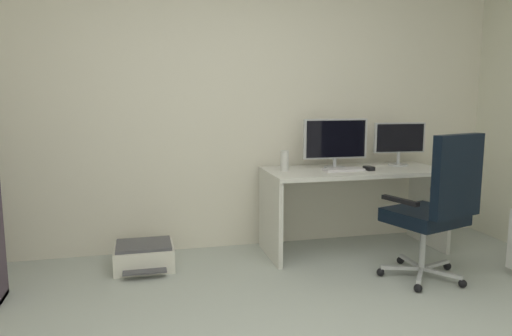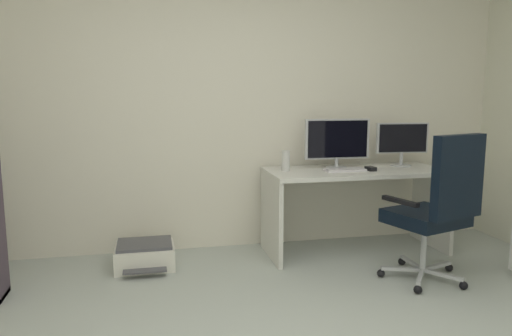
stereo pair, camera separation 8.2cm
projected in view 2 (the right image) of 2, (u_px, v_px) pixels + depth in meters
wall_back at (220, 94)px, 4.20m from camera, size 5.18×0.10×2.72m
desk at (355, 191)px, 4.14m from camera, size 1.53×0.65×0.72m
monitor_main at (337, 140)px, 4.15m from camera, size 0.57×0.18×0.43m
monitor_secondary at (402, 140)px, 4.28m from camera, size 0.47×0.18×0.38m
keyboard at (345, 170)px, 4.01m from camera, size 0.34×0.14×0.02m
computer_mouse at (371, 169)px, 4.04m from camera, size 0.07×0.11×0.03m
desktop_speaker at (286, 161)px, 4.02m from camera, size 0.07×0.07×0.17m
office_chair at (438, 205)px, 3.40m from camera, size 0.64×0.67×1.09m
printer at (145, 255)px, 3.81m from camera, size 0.46×0.46×0.20m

